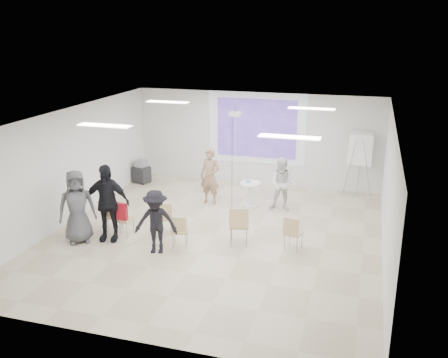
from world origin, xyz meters
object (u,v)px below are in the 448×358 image
(chair_left_inner, at_px, (164,216))
(audience_left, at_px, (106,197))
(audience_mid, at_px, (156,218))
(chair_right_far, at_px, (293,231))
(laptop, at_px, (165,216))
(audience_outer, at_px, (77,203))
(chair_left_mid, at_px, (122,218))
(chair_center, at_px, (180,229))
(player_left, at_px, (210,173))
(chair_right_inner, at_px, (239,223))
(av_cart, at_px, (141,172))
(player_right, at_px, (283,181))
(chair_far_left, at_px, (113,214))
(flipchart_easel, at_px, (360,150))
(pedestal_table, at_px, (250,193))

(chair_left_inner, bearing_deg, audience_left, -174.54)
(audience_mid, bearing_deg, chair_right_far, 5.97)
(laptop, xyz_separation_m, audience_outer, (-1.79, -1.05, 0.55))
(chair_left_mid, xyz_separation_m, chair_center, (1.59, -0.22, -0.02))
(chair_left_mid, distance_m, chair_right_far, 4.17)
(chair_left_mid, bearing_deg, player_left, 69.97)
(player_left, relative_size, chair_left_mid, 2.24)
(chair_left_mid, bearing_deg, audience_outer, -141.81)
(chair_left_inner, xyz_separation_m, chair_right_inner, (1.95, -0.10, 0.07))
(chair_right_inner, bearing_deg, chair_left_inner, 164.33)
(audience_left, distance_m, av_cart, 4.63)
(player_left, distance_m, audience_outer, 4.11)
(chair_left_mid, distance_m, laptop, 1.04)
(audience_outer, bearing_deg, chair_right_inner, -23.72)
(chair_left_mid, bearing_deg, av_cart, 114.26)
(chair_center, bearing_deg, audience_outer, 174.86)
(chair_left_inner, bearing_deg, chair_right_far, -23.31)
(chair_right_inner, height_order, audience_mid, audience_mid)
(player_right, xyz_separation_m, chair_center, (-1.86, -3.19, -0.36))
(chair_left_inner, height_order, laptop, chair_left_inner)
(chair_right_far, bearing_deg, chair_left_mid, -161.51)
(chair_left_mid, xyz_separation_m, audience_outer, (-0.87, -0.57, 0.51))
(chair_left_inner, bearing_deg, audience_outer, -175.24)
(chair_far_left, bearing_deg, audience_left, -102.01)
(flipchart_easel, bearing_deg, player_right, -129.28)
(chair_far_left, xyz_separation_m, av_cart, (-1.13, 4.01, -0.15))
(chair_far_left, bearing_deg, player_right, 13.15)
(pedestal_table, bearing_deg, laptop, -122.82)
(chair_center, distance_m, av_cart, 5.33)
(player_left, height_order, av_cart, player_left)
(chair_right_far, distance_m, audience_left, 4.49)
(chair_right_inner, xyz_separation_m, audience_outer, (-3.77, -0.87, 0.43))
(chair_far_left, height_order, laptop, chair_far_left)
(audience_mid, bearing_deg, chair_far_left, 141.80)
(chair_left_mid, bearing_deg, chair_left_inner, 27.22)
(chair_left_inner, bearing_deg, audience_mid, -100.51)
(player_right, xyz_separation_m, chair_left_inner, (-2.51, -2.57, -0.34))
(chair_center, relative_size, flipchart_easel, 0.41)
(audience_outer, bearing_deg, pedestal_table, 9.52)
(chair_right_far, bearing_deg, chair_center, -153.45)
(chair_left_inner, height_order, chair_right_far, chair_left_inner)
(pedestal_table, distance_m, audience_left, 4.32)
(chair_left_inner, height_order, audience_outer, audience_outer)
(audience_left, height_order, audience_outer, audience_left)
(chair_left_mid, xyz_separation_m, av_cart, (-1.46, 4.14, -0.14))
(chair_center, distance_m, audience_left, 1.95)
(player_left, relative_size, chair_right_inner, 1.93)
(chair_left_inner, distance_m, audience_mid, 1.07)
(chair_left_mid, bearing_deg, chair_far_left, 162.83)
(chair_center, bearing_deg, chair_right_far, 0.09)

